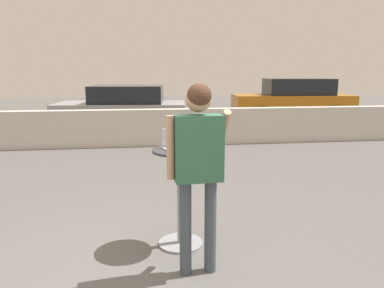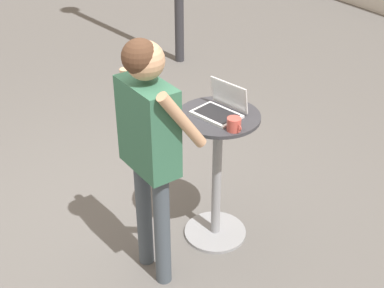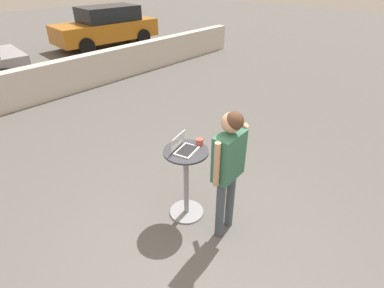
{
  "view_description": "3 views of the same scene",
  "coord_description": "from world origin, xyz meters",
  "px_view_note": "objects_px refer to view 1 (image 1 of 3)",
  "views": [
    {
      "loc": [
        0.03,
        -3.17,
        1.86
      ],
      "look_at": [
        0.55,
        0.5,
        1.14
      ],
      "focal_mm": 35.0,
      "sensor_mm": 36.0,
      "label": 1
    },
    {
      "loc": [
        3.09,
        -1.26,
        2.81
      ],
      "look_at": [
        0.68,
        0.26,
        1.07
      ],
      "focal_mm": 50.0,
      "sensor_mm": 36.0,
      "label": 2
    },
    {
      "loc": [
        -1.9,
        -1.58,
        3.1
      ],
      "look_at": [
        0.39,
        0.48,
        1.24
      ],
      "focal_mm": 28.0,
      "sensor_mm": 36.0,
      "label": 3
    }
  ],
  "objects_px": {
    "parked_car_near_street": "(123,108)",
    "parked_car_further_down": "(293,100)",
    "cafe_table": "(180,191)",
    "laptop": "(179,145)",
    "standing_person": "(198,154)",
    "coffee_mug": "(202,145)"
  },
  "relations": [
    {
      "from": "laptop",
      "to": "standing_person",
      "type": "distance_m",
      "value": 0.63
    },
    {
      "from": "cafe_table",
      "to": "laptop",
      "type": "xyz_separation_m",
      "value": [
        -0.01,
        0.02,
        0.5
      ]
    },
    {
      "from": "cafe_table",
      "to": "parked_car_further_down",
      "type": "height_order",
      "value": "parked_car_further_down"
    },
    {
      "from": "coffee_mug",
      "to": "parked_car_further_down",
      "type": "bearing_deg",
      "value": 62.13
    },
    {
      "from": "laptop",
      "to": "parked_car_near_street",
      "type": "relative_size",
      "value": 0.09
    },
    {
      "from": "laptop",
      "to": "parked_car_further_down",
      "type": "relative_size",
      "value": 0.08
    },
    {
      "from": "parked_car_near_street",
      "to": "parked_car_further_down",
      "type": "distance_m",
      "value": 6.42
    },
    {
      "from": "cafe_table",
      "to": "parked_car_near_street",
      "type": "distance_m",
      "value": 8.0
    },
    {
      "from": "standing_person",
      "to": "parked_car_near_street",
      "type": "height_order",
      "value": "standing_person"
    },
    {
      "from": "standing_person",
      "to": "cafe_table",
      "type": "bearing_deg",
      "value": 99.2
    },
    {
      "from": "laptop",
      "to": "standing_person",
      "type": "relative_size",
      "value": 0.21
    },
    {
      "from": "parked_car_near_street",
      "to": "coffee_mug",
      "type": "bearing_deg",
      "value": -81.97
    },
    {
      "from": "coffee_mug",
      "to": "standing_person",
      "type": "xyz_separation_m",
      "value": [
        -0.13,
        -0.56,
        0.03
      ]
    },
    {
      "from": "cafe_table",
      "to": "parked_car_near_street",
      "type": "bearing_deg",
      "value": 96.45
    },
    {
      "from": "cafe_table",
      "to": "parked_car_further_down",
      "type": "xyz_separation_m",
      "value": [
        5.31,
        9.58,
        0.21
      ]
    },
    {
      "from": "parked_car_further_down",
      "to": "cafe_table",
      "type": "bearing_deg",
      "value": -119.0
    },
    {
      "from": "coffee_mug",
      "to": "parked_car_further_down",
      "type": "xyz_separation_m",
      "value": [
        5.09,
        9.62,
        -0.3
      ]
    },
    {
      "from": "parked_car_near_street",
      "to": "parked_car_further_down",
      "type": "relative_size",
      "value": 0.91
    },
    {
      "from": "parked_car_further_down",
      "to": "coffee_mug",
      "type": "bearing_deg",
      "value": -117.87
    },
    {
      "from": "cafe_table",
      "to": "parked_car_near_street",
      "type": "xyz_separation_m",
      "value": [
        -0.9,
        7.95,
        0.15
      ]
    },
    {
      "from": "laptop",
      "to": "cafe_table",
      "type": "bearing_deg",
      "value": -67.12
    },
    {
      "from": "coffee_mug",
      "to": "standing_person",
      "type": "distance_m",
      "value": 0.58
    }
  ]
}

